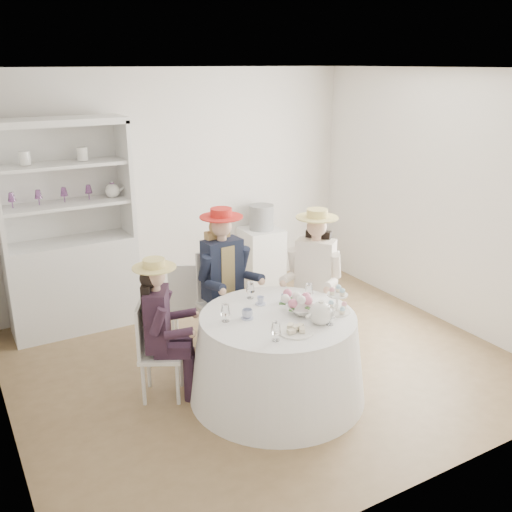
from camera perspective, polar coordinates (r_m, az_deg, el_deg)
ground at (r=5.61m, az=0.52°, el=-10.49°), size 4.50×4.50×0.00m
ceiling at (r=4.89m, az=0.61°, el=18.27°), size 4.50×4.50×0.00m
wall_back at (r=6.84m, az=-7.99°, el=6.85°), size 4.50×0.00×4.50m
wall_front at (r=3.61m, az=16.88°, el=-4.83°), size 4.50×0.00×4.50m
wall_right at (r=6.49m, az=18.06°, el=5.45°), size 0.00×4.50×4.50m
tea_table at (r=4.93m, az=2.15°, el=-9.98°), size 1.51×1.51×0.75m
hutch at (r=6.31m, az=-18.02°, el=-0.16°), size 1.33×0.53×2.23m
side_table at (r=7.31m, az=0.52°, el=-0.11°), size 0.50×0.50×0.75m
hatbox at (r=7.16m, az=0.53°, el=3.90°), size 0.36×0.36×0.31m
guest_left at (r=4.83m, az=-9.58°, el=-6.44°), size 0.53×0.48×1.25m
guest_mid at (r=5.52m, az=-3.26°, el=-1.62°), size 0.53×0.55×1.45m
guest_right at (r=5.59m, az=5.86°, el=-1.58°), size 0.61×0.59×1.43m
spare_chair at (r=5.84m, az=-6.92°, el=-4.32°), size 0.48×0.48×0.87m
teacup_a at (r=4.69m, az=-0.88°, el=-5.87°), size 0.11×0.11×0.07m
teacup_b at (r=4.96m, az=0.46°, el=-4.52°), size 0.07×0.07×0.06m
teacup_c at (r=5.01m, az=2.98°, el=-4.25°), size 0.08×0.08×0.06m
flower_bowl at (r=4.79m, az=4.71°, el=-5.47°), size 0.25×0.25×0.06m
flower_arrangement at (r=4.83m, az=4.13°, el=-4.34°), size 0.21×0.21×0.08m
table_teapot at (r=4.62m, az=6.51°, el=-5.71°), size 0.27×0.19×0.20m
sandwich_plate at (r=4.48m, az=3.99°, el=-7.45°), size 0.27×0.27×0.06m
cupcake_stand at (r=4.84m, az=8.10°, el=-4.67°), size 0.23×0.23×0.22m
stemware_set at (r=4.73m, az=2.22°, el=-5.16°), size 0.92×0.89×0.15m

